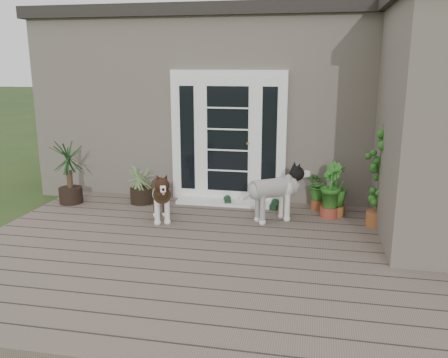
# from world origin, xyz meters

# --- Properties ---
(deck) EXTENTS (6.20, 4.60, 0.12)m
(deck) POSITION_xyz_m (0.00, 0.40, 0.06)
(deck) COLOR #6B5B4C
(deck) RESTS_ON ground
(house_main) EXTENTS (7.40, 4.00, 3.10)m
(house_main) POSITION_xyz_m (0.00, 4.65, 1.55)
(house_main) COLOR #665E54
(house_main) RESTS_ON ground
(roof_main) EXTENTS (7.60, 4.20, 0.20)m
(roof_main) POSITION_xyz_m (0.00, 4.65, 3.20)
(roof_main) COLOR #2D2826
(roof_main) RESTS_ON house_main
(door_unit) EXTENTS (1.90, 0.14, 2.15)m
(door_unit) POSITION_xyz_m (-0.20, 2.60, 1.19)
(door_unit) COLOR white
(door_unit) RESTS_ON deck
(door_step) EXTENTS (1.60, 0.40, 0.05)m
(door_step) POSITION_xyz_m (-0.20, 2.40, 0.14)
(door_step) COLOR white
(door_step) RESTS_ON deck
(brindle_dog) EXTENTS (0.63, 0.87, 0.67)m
(brindle_dog) POSITION_xyz_m (-0.97, 1.39, 0.45)
(brindle_dog) COLOR #382714
(brindle_dog) RESTS_ON deck
(white_dog) EXTENTS (0.94, 0.80, 0.73)m
(white_dog) POSITION_xyz_m (0.64, 1.67, 0.49)
(white_dog) COLOR silver
(white_dog) RESTS_ON deck
(spider_plant) EXTENTS (0.82, 0.82, 0.69)m
(spider_plant) POSITION_xyz_m (-1.57, 2.17, 0.46)
(spider_plant) COLOR #8A9E61
(spider_plant) RESTS_ON deck
(yucca) EXTENTS (0.74, 0.74, 1.04)m
(yucca) POSITION_xyz_m (-2.72, 1.94, 0.64)
(yucca) COLOR black
(yucca) RESTS_ON deck
(herb_a) EXTENTS (0.65, 0.65, 0.58)m
(herb_a) POSITION_xyz_m (1.30, 2.40, 0.41)
(herb_a) COLOR #1D5518
(herb_a) RESTS_ON deck
(herb_b) EXTENTS (0.48, 0.48, 0.61)m
(herb_b) POSITION_xyz_m (1.46, 2.03, 0.43)
(herb_b) COLOR #26621C
(herb_b) RESTS_ON deck
(herb_c) EXTENTS (0.55, 0.55, 0.62)m
(herb_c) POSITION_xyz_m (1.55, 2.13, 0.43)
(herb_c) COLOR #154C19
(herb_c) RESTS_ON deck
(sapling) EXTENTS (0.50, 0.50, 1.51)m
(sapling) POSITION_xyz_m (2.10, 1.74, 0.88)
(sapling) COLOR #245A19
(sapling) RESTS_ON deck
(clog_left) EXTENTS (0.22, 0.35, 0.10)m
(clog_left) POSITION_xyz_m (-0.17, 2.39, 0.17)
(clog_left) COLOR #14331E
(clog_left) RESTS_ON deck
(clog_right) EXTENTS (0.18, 0.35, 0.10)m
(clog_right) POSITION_xyz_m (0.61, 2.31, 0.17)
(clog_right) COLOR black
(clog_right) RESTS_ON deck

